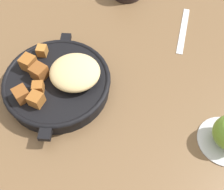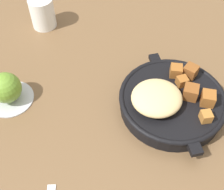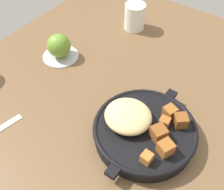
# 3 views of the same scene
# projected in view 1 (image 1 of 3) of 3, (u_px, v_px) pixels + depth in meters

# --- Properties ---
(ground_plane) EXTENTS (1.13, 0.93, 0.02)m
(ground_plane) POSITION_uv_depth(u_px,v_px,m) (105.00, 106.00, 0.60)
(ground_plane) COLOR brown
(cast_iron_skillet) EXTENTS (0.28, 0.24, 0.08)m
(cast_iron_skillet) POSITION_uv_depth(u_px,v_px,m) (59.00, 82.00, 0.59)
(cast_iron_skillet) COLOR black
(cast_iron_skillet) RESTS_ON ground_plane
(saucer_plate) EXTENTS (0.11, 0.11, 0.01)m
(saucer_plate) POSITION_uv_depth(u_px,v_px,m) (224.00, 141.00, 0.54)
(saucer_plate) COLOR #B7BABF
(saucer_plate) RESTS_ON ground_plane
(butter_knife) EXTENTS (0.17, 0.05, 0.00)m
(butter_knife) POSITION_uv_depth(u_px,v_px,m) (183.00, 30.00, 0.71)
(butter_knife) COLOR silver
(butter_knife) RESTS_ON ground_plane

